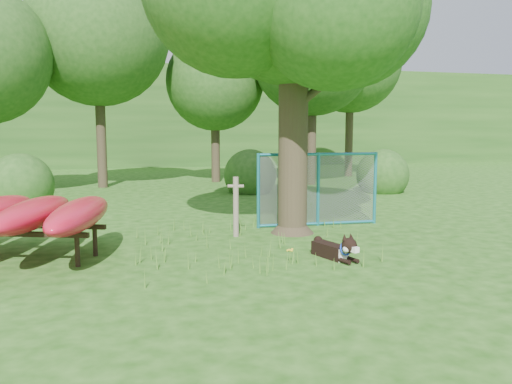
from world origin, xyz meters
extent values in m
plane|color=#1B4C0F|center=(0.00, 0.00, 0.00)|extent=(80.00, 80.00, 0.00)
cylinder|color=#31281B|center=(1.22, 2.12, 2.35)|extent=(0.66, 0.66, 4.71)
cone|color=#31281B|center=(1.22, 2.12, 0.24)|extent=(0.98, 0.98, 0.47)
sphere|color=#1E4D16|center=(2.59, 2.57, 4.71)|extent=(3.39, 3.39, 3.39)
sphere|color=#1E4D16|center=(1.59, 0.96, 4.33)|extent=(3.01, 3.01, 3.01)
cylinder|color=#31281B|center=(1.79, 2.07, 3.01)|extent=(1.33, 0.50, 1.00)
cylinder|color=#31281B|center=(0.77, 2.36, 3.39)|extent=(0.99, 0.76, 0.96)
cylinder|color=#726455|center=(0.00, 2.06, 0.60)|extent=(0.14, 0.14, 1.21)
cylinder|color=#726455|center=(0.00, 2.06, 1.02)|extent=(0.33, 0.16, 0.07)
cylinder|color=black|center=(-2.88, 0.46, 0.24)|extent=(0.10, 0.10, 0.48)
cylinder|color=black|center=(-2.65, 1.10, 0.24)|extent=(0.10, 0.10, 0.48)
cube|color=black|center=(-4.06, 0.89, 0.50)|extent=(2.76, 1.05, 0.08)
cube|color=black|center=(-3.84, 1.53, 0.50)|extent=(2.76, 1.05, 0.08)
ellipsoid|color=red|center=(-3.59, 1.08, 0.78)|extent=(1.25, 2.98, 0.47)
ellipsoid|color=red|center=(-2.86, 0.82, 0.78)|extent=(1.15, 2.98, 0.47)
cube|color=black|center=(1.18, 0.02, 0.12)|extent=(0.45, 0.73, 0.23)
cube|color=white|center=(1.27, -0.26, 0.11)|extent=(0.25, 0.20, 0.22)
sphere|color=black|center=(1.32, -0.42, 0.29)|extent=(0.25, 0.25, 0.25)
cube|color=white|center=(1.36, -0.54, 0.25)|extent=(0.13, 0.16, 0.09)
sphere|color=white|center=(1.25, -0.47, 0.25)|extent=(0.12, 0.12, 0.12)
sphere|color=white|center=(1.40, -0.42, 0.25)|extent=(0.12, 0.12, 0.12)
cone|color=black|center=(1.25, -0.41, 0.43)|extent=(0.10, 0.11, 0.12)
cone|color=black|center=(1.38, -0.37, 0.43)|extent=(0.13, 0.14, 0.12)
cylinder|color=black|center=(1.23, -0.42, 0.05)|extent=(0.15, 0.30, 0.07)
cylinder|color=black|center=(1.40, -0.37, 0.05)|extent=(0.15, 0.30, 0.07)
sphere|color=black|center=(1.11, 0.39, 0.22)|extent=(0.16, 0.16, 0.16)
torus|color=blue|center=(1.30, -0.35, 0.23)|extent=(0.25, 0.14, 0.25)
cylinder|color=teal|center=(0.67, 2.80, 0.82)|extent=(0.08, 0.08, 1.64)
cylinder|color=teal|center=(2.03, 2.74, 0.82)|extent=(0.08, 0.08, 1.64)
cylinder|color=teal|center=(3.40, 2.68, 0.82)|extent=(0.08, 0.08, 1.64)
cylinder|color=teal|center=(2.03, 2.74, 1.61)|extent=(2.74, 0.18, 0.06)
cylinder|color=teal|center=(2.03, 2.74, 0.05)|extent=(2.74, 0.18, 0.06)
plane|color=gray|center=(2.03, 2.74, 0.82)|extent=(2.73, 0.11, 2.74)
cylinder|color=#4E822A|center=(0.41, -0.17, 0.11)|extent=(0.02, 0.02, 0.21)
sphere|color=yellow|center=(0.41, -0.17, 0.21)|extent=(0.04, 0.04, 0.04)
sphere|color=yellow|center=(0.45, -0.16, 0.22)|extent=(0.04, 0.04, 0.04)
sphere|color=yellow|center=(0.38, -0.14, 0.20)|extent=(0.04, 0.04, 0.04)
sphere|color=yellow|center=(0.43, -0.21, 0.21)|extent=(0.04, 0.04, 0.04)
sphere|color=yellow|center=(0.39, -0.19, 0.22)|extent=(0.04, 0.04, 0.04)
cylinder|color=#31281B|center=(-3.00, 12.00, 2.62)|extent=(0.36, 0.36, 5.25)
sphere|color=#234E19|center=(-3.00, 12.00, 5.62)|extent=(5.20, 5.20, 5.20)
cylinder|color=#31281B|center=(1.50, 13.00, 1.92)|extent=(0.36, 0.36, 3.85)
sphere|color=#234E19|center=(1.50, 13.00, 4.12)|extent=(4.00, 4.00, 4.00)
cylinder|color=#31281B|center=(5.00, 11.00, 2.38)|extent=(0.36, 0.36, 4.76)
sphere|color=#234E19|center=(5.00, 11.00, 5.10)|extent=(4.80, 4.80, 4.80)
cylinder|color=#31281B|center=(8.00, 14.00, 2.45)|extent=(0.36, 0.36, 4.90)
sphere|color=#234E19|center=(8.00, 14.00, 5.25)|extent=(4.60, 4.60, 4.60)
sphere|color=#234E19|center=(-5.00, 7.50, 0.00)|extent=(1.80, 1.80, 1.80)
sphere|color=#234E19|center=(6.50, 8.00, 0.00)|extent=(1.80, 1.80, 1.80)
sphere|color=#234E19|center=(2.00, 9.00, 0.00)|extent=(1.80, 1.80, 1.80)
cube|color=#234E19|center=(0.00, 28.00, 3.00)|extent=(80.00, 12.00, 6.00)
camera|label=1|loc=(-2.07, -7.61, 2.11)|focal=35.00mm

